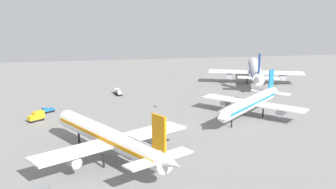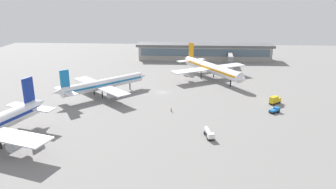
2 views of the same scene
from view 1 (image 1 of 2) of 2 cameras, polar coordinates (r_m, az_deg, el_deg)
name	(u,v)px [view 1 (image 1 of 2)]	position (r m, az deg, el deg)	size (l,w,h in m)	color
ground	(182,126)	(138.26, 1.86, -4.26)	(288.00, 288.00, 0.00)	gray
airplane_at_gate	(251,103)	(149.32, 11.13, -1.08)	(36.88, 37.14, 14.34)	white
airplane_taxiing	(110,138)	(110.06, -7.82, -5.82)	(40.74, 48.55, 16.54)	white
airplane_distant	(256,70)	(206.49, 11.75, 3.19)	(44.63, 54.43, 16.98)	white
fuel_truck	(118,92)	(180.93, -6.76, 0.39)	(3.18, 6.55, 2.50)	black
catering_truck	(37,116)	(149.65, -17.29, -2.82)	(5.47, 5.11, 3.30)	black
pushback_tractor	(48,110)	(159.13, -15.93, -2.03)	(4.64, 4.20, 1.90)	black
ground_crew_worker	(155,105)	(160.33, -1.70, -1.43)	(0.42, 0.58, 1.67)	#1E2338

